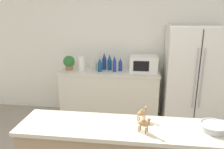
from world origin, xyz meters
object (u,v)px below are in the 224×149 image
at_px(potted_plant, 69,62).
at_px(back_bottle_4, 100,62).
at_px(back_bottle_2, 104,61).
at_px(back_bottle_6, 95,65).
at_px(back_bottle_1, 114,64).
at_px(microwave, 144,64).
at_px(refrigerator, 193,78).
at_px(paper_towel_roll, 82,63).
at_px(back_bottle_5, 110,63).
at_px(fruit_bowl, 214,127).
at_px(back_bottle_3, 120,64).
at_px(camel_figurine, 142,113).
at_px(camel_figurine_second, 144,123).
at_px(back_bottle_0, 100,65).

bearing_deg(potted_plant, back_bottle_4, 5.00).
xyz_separation_m(back_bottle_2, back_bottle_6, (-0.15, -0.12, -0.04)).
bearing_deg(back_bottle_1, microwave, 8.31).
bearing_deg(back_bottle_1, back_bottle_2, 144.05).
height_order(refrigerator, back_bottle_6, refrigerator).
distance_m(paper_towel_roll, back_bottle_1, 0.60).
bearing_deg(back_bottle_5, fruit_bowl, -60.98).
bearing_deg(refrigerator, potted_plant, 179.32).
distance_m(back_bottle_2, back_bottle_3, 0.32).
bearing_deg(camel_figurine, fruit_bowl, -9.15).
relative_size(refrigerator, back_bottle_5, 6.00).
bearing_deg(back_bottle_2, back_bottle_4, -124.31).
bearing_deg(refrigerator, back_bottle_1, 179.49).
distance_m(paper_towel_roll, camel_figurine_second, 2.37).
xyz_separation_m(microwave, back_bottle_1, (-0.51, -0.07, 0.00)).
xyz_separation_m(refrigerator, microwave, (-0.84, 0.09, 0.20)).
distance_m(back_bottle_4, fruit_bowl, 2.45).
height_order(potted_plant, camel_figurine, potted_plant).
relative_size(paper_towel_roll, back_bottle_6, 1.10).
xyz_separation_m(potted_plant, fruit_bowl, (1.89, -2.00, -0.04)).
bearing_deg(back_bottle_0, back_bottle_1, 7.92).
relative_size(back_bottle_6, camel_figurine, 1.78).
xyz_separation_m(back_bottle_3, back_bottle_5, (-0.20, 0.04, 0.02)).
relative_size(back_bottle_0, back_bottle_6, 1.08).
height_order(back_bottle_1, back_bottle_3, back_bottle_1).
distance_m(back_bottle_2, camel_figurine_second, 2.34).
relative_size(refrigerator, microwave, 3.62).
bearing_deg(camel_figurine_second, back_bottle_3, 100.01).
relative_size(microwave, back_bottle_6, 2.05).
bearing_deg(potted_plant, back_bottle_3, 3.46).
bearing_deg(back_bottle_0, fruit_bowl, -56.00).
distance_m(refrigerator, camel_figurine_second, 2.26).
xyz_separation_m(potted_plant, back_bottle_1, (0.83, -0.01, -0.00)).
relative_size(back_bottle_1, back_bottle_3, 1.21).
distance_m(refrigerator, microwave, 0.86).
bearing_deg(paper_towel_roll, back_bottle_6, 4.03).
relative_size(microwave, back_bottle_2, 1.52).
height_order(microwave, back_bottle_6, microwave).
bearing_deg(paper_towel_roll, back_bottle_3, 4.66).
bearing_deg(microwave, camel_figurine_second, -90.74).
bearing_deg(paper_towel_roll, fruit_bowl, -50.37).
xyz_separation_m(fruit_bowl, camel_figurine, (-0.60, 0.10, 0.04)).
height_order(back_bottle_0, camel_figurine, back_bottle_0).
xyz_separation_m(back_bottle_1, camel_figurine, (0.47, -1.90, 0.00)).
relative_size(back_bottle_4, camel_figurine, 2.49).
bearing_deg(back_bottle_5, back_bottle_2, 158.16).
relative_size(back_bottle_2, fruit_bowl, 1.37).
height_order(back_bottle_1, back_bottle_4, back_bottle_4).
relative_size(microwave, camel_figurine_second, 3.46).
distance_m(back_bottle_5, fruit_bowl, 2.40).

